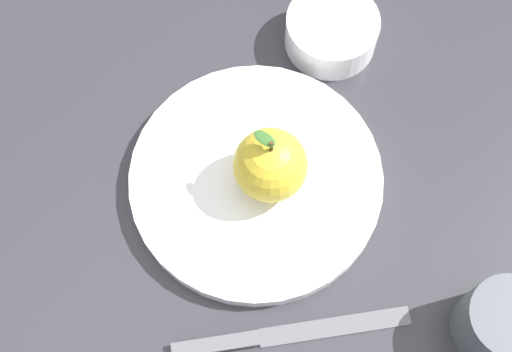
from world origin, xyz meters
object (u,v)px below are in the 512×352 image
at_px(dinner_plate, 256,179).
at_px(side_bowl, 332,29).
at_px(apple, 271,166).
at_px(cup, 502,322).
at_px(knife, 270,336).

bearing_deg(dinner_plate, side_bowl, -70.03).
bearing_deg(dinner_plate, apple, -149.30).
height_order(cup, knife, cup).
height_order(dinner_plate, cup, cup).
xyz_separation_m(dinner_plate, cup, (-0.26, -0.06, 0.03)).
relative_size(dinner_plate, knife, 1.32).
distance_m(cup, knife, 0.21).
xyz_separation_m(dinner_plate, knife, (-0.12, 0.10, -0.01)).
bearing_deg(side_bowl, apple, 114.57).
relative_size(dinner_plate, side_bowl, 2.53).
xyz_separation_m(apple, knife, (-0.11, 0.11, -0.05)).
bearing_deg(cup, knife, 48.09).
distance_m(dinner_plate, side_bowl, 0.19).
bearing_deg(cup, side_bowl, -20.62).
bearing_deg(side_bowl, knife, 123.78).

